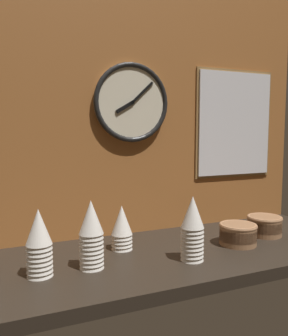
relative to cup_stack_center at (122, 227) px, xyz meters
The scene contains 10 objects.
ground_plane 16.97cm from the cup_stack_center, 32.70° to the right, with size 160.00×56.00×4.00cm, color black.
wall_tiled_back 49.86cm from the cup_stack_center, 58.68° to the left, with size 160.00×3.00×105.00cm.
cup_stack_center is the anchor object (origin of this frame).
cup_stack_center_right 25.96cm from the cup_stack_center, 47.85° to the right, with size 7.56×7.56×21.22cm.
cup_stack_left 32.41cm from the cup_stack_center, 157.24° to the right, with size 7.56×7.56×19.87cm.
cup_stack_center_left 19.39cm from the cup_stack_center, 138.79° to the right, with size 7.56×7.56×21.22cm.
bowl_stack_right 43.17cm from the cup_stack_center, 16.40° to the right, with size 13.90×13.90×7.82cm.
bowl_stack_far_right 59.13cm from the cup_stack_center, ahead, with size 13.90×13.90×7.82cm.
wall_clock 48.91cm from the cup_stack_center, 57.34° to the left, with size 31.11×2.70×31.11cm.
menu_board 73.32cm from the cup_stack_center, 15.51° to the left, with size 40.68×1.32×48.41cm.
Camera 1 is at (-53.40, -108.13, 42.14)cm, focal length 38.00 mm.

